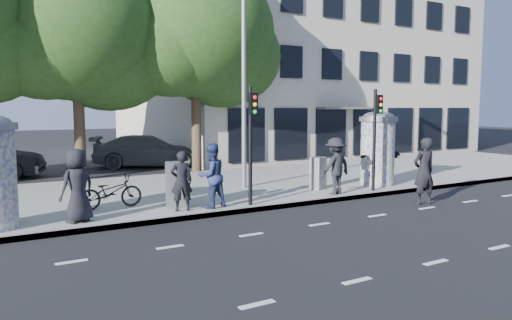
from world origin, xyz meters
TOP-DOWN VIEW (x-y plane):
  - ground at (0.00, 0.00)m, footprint 120.00×120.00m
  - sidewalk at (0.00, 7.50)m, footprint 40.00×8.00m
  - curb at (0.00, 3.55)m, footprint 40.00×0.10m
  - lane_dash_near at (0.00, -2.20)m, footprint 32.00×0.12m
  - lane_dash_far at (0.00, 1.40)m, footprint 32.00×0.12m
  - ad_column_right at (5.20, 4.70)m, footprint 1.36×1.36m
  - traffic_pole_near at (-0.60, 3.79)m, footprint 0.22×0.31m
  - traffic_pole_far at (4.20, 3.79)m, footprint 0.22×0.31m
  - street_lamp at (0.80, 6.63)m, footprint 0.25×0.93m
  - tree_near_left at (-3.50, 12.70)m, footprint 6.80×6.80m
  - tree_center at (1.50, 12.30)m, footprint 7.00×7.00m
  - building at (12.00, 19.99)m, footprint 20.30×15.85m
  - ped_a at (-5.31, 4.14)m, footprint 1.05×0.89m
  - ped_b at (-2.62, 4.08)m, footprint 0.67×0.52m
  - ped_c at (-1.75, 4.05)m, footprint 0.99×0.84m
  - ped_d at (2.65, 3.97)m, footprint 1.26×0.82m
  - ped_f at (5.38, 4.57)m, footprint 1.83×0.76m
  - man_road at (4.35, 1.87)m, footprint 0.81×0.60m
  - bicycle at (-4.20, 5.38)m, footprint 0.72×1.80m
  - cabinet_left at (-2.55, 4.60)m, footprint 0.72×0.61m
  - cabinet_right at (2.78, 5.05)m, footprint 0.64×0.56m
  - car_right at (0.30, 15.48)m, footprint 4.11×5.82m

SIDE VIEW (x-z plane):
  - ground at x=0.00m, z-range 0.00..0.00m
  - lane_dash_near at x=0.00m, z-range 0.00..0.01m
  - lane_dash_far at x=0.00m, z-range 0.00..0.01m
  - sidewalk at x=0.00m, z-range 0.00..0.15m
  - curb at x=0.00m, z-range -0.01..0.15m
  - bicycle at x=-4.20m, z-range 0.15..1.08m
  - cabinet_right at x=2.78m, z-range 0.15..1.26m
  - car_right at x=0.30m, z-range 0.00..1.56m
  - cabinet_left at x=-2.55m, z-range 0.15..1.44m
  - ped_b at x=-2.62m, z-range 0.15..1.79m
  - man_road at x=4.35m, z-range 0.00..2.04m
  - ped_c at x=-1.75m, z-range 0.15..1.96m
  - ped_a at x=-5.31m, z-range 0.15..1.97m
  - ped_d at x=2.65m, z-range 0.15..1.98m
  - ped_f at x=5.38m, z-range 0.15..2.08m
  - ad_column_right at x=5.20m, z-range 0.21..2.86m
  - traffic_pole_near at x=-0.60m, z-range 0.53..3.93m
  - traffic_pole_far at x=4.20m, z-range 0.53..3.93m
  - street_lamp at x=0.80m, z-range 0.79..8.79m
  - building at x=12.00m, z-range -0.01..11.99m
  - tree_near_left at x=-3.50m, z-range 1.58..10.55m
  - tree_center at x=1.50m, z-range 1.66..10.96m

